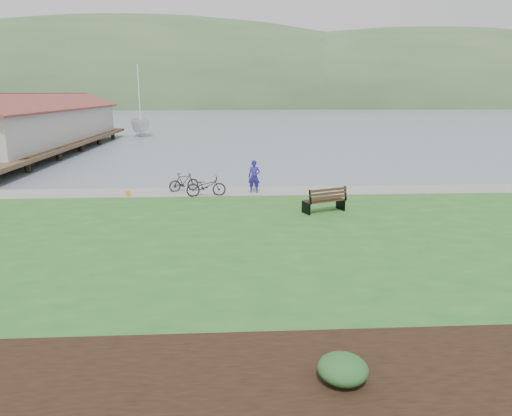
{
  "coord_description": "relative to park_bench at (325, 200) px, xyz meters",
  "views": [
    {
      "loc": [
        -2.33,
        -16.42,
        5.41
      ],
      "look_at": [
        -1.42,
        -0.18,
        1.3
      ],
      "focal_mm": 32.0,
      "sensor_mm": 36.0,
      "label": 1
    }
  ],
  "objects": [
    {
      "name": "ground",
      "position": [
        -1.73,
        -2.47,
        -0.96
      ],
      "size": [
        600.0,
        600.0,
        0.0
      ],
      "primitive_type": "plane",
      "color": "slate",
      "rests_on": "ground"
    },
    {
      "name": "lawn",
      "position": [
        -1.73,
        -4.47,
        -0.76
      ],
      "size": [
        34.0,
        20.0,
        0.4
      ],
      "primitive_type": "cube",
      "color": "#265D21",
      "rests_on": "ground"
    },
    {
      "name": "shoreline_path",
      "position": [
        -1.73,
        4.43,
        -0.55
      ],
      "size": [
        34.0,
        2.2,
        0.03
      ],
      "primitive_type": "cube",
      "color": "gray",
      "rests_on": "lawn"
    },
    {
      "name": "far_hillside",
      "position": [
        18.27,
        167.53,
        -0.96
      ],
      "size": [
        580.0,
        80.0,
        38.0
      ],
      "primitive_type": null,
      "color": "#385831",
      "rests_on": "ground"
    },
    {
      "name": "pier_pavilion",
      "position": [
        -21.73,
        25.05,
        1.68
      ],
      "size": [
        8.0,
        36.0,
        5.4
      ],
      "color": "#4C3826",
      "rests_on": "ground"
    },
    {
      "name": "park_bench",
      "position": [
        0.0,
        0.0,
        0.0
      ],
      "size": [
        1.97,
        1.36,
        1.13
      ],
      "rotation": [
        0.0,
        0.0,
        0.38
      ],
      "color": "#2F1F12",
      "rests_on": "lawn"
    },
    {
      "name": "person",
      "position": [
        -2.85,
        4.1,
        0.43
      ],
      "size": [
        0.82,
        0.64,
        2.0
      ],
      "primitive_type": "imported",
      "rotation": [
        0.0,
        0.0,
        -0.22
      ],
      "color": "navy",
      "rests_on": "lawn"
    },
    {
      "name": "bicycle_a",
      "position": [
        -5.29,
        3.45,
        -0.05
      ],
      "size": [
        0.92,
        2.03,
        1.03
      ],
      "primitive_type": "imported",
      "rotation": [
        0.0,
        0.0,
        1.69
      ],
      "color": "black",
      "rests_on": "lawn"
    },
    {
      "name": "bicycle_b",
      "position": [
        -6.51,
        4.73,
        -0.08
      ],
      "size": [
        1.11,
        1.66,
        0.97
      ],
      "primitive_type": "imported",
      "rotation": [
        0.0,
        0.0,
        2.01
      ],
      "color": "black",
      "rests_on": "lawn"
    },
    {
      "name": "sailboat",
      "position": [
        -15.55,
        41.57,
        -0.96
      ],
      "size": [
        12.57,
        12.73,
        28.37
      ],
      "primitive_type": "imported",
      "rotation": [
        0.0,
        0.0,
        0.18
      ],
      "color": "silver",
      "rests_on": "ground"
    },
    {
      "name": "pannier",
      "position": [
        -9.14,
        3.51,
        -0.4
      ],
      "size": [
        0.27,
        0.34,
        0.32
      ],
      "primitive_type": "cube",
      "rotation": [
        0.0,
        0.0,
        0.3
      ],
      "color": "gold",
      "rests_on": "lawn"
    },
    {
      "name": "shrub_0",
      "position": [
        -2.12,
        -11.86,
        -0.3
      ],
      "size": [
        0.91,
        0.91,
        0.45
      ],
      "primitive_type": "ellipsoid",
      "color": "#1E4C21",
      "rests_on": "garden_bed"
    }
  ]
}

